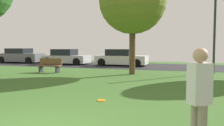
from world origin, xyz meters
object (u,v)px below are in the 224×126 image
at_px(person_thrower, 199,98).
at_px(park_bench, 50,65).
at_px(street_lamp_post, 214,37).
at_px(frisbee_disc, 101,100).
at_px(parked_car_grey, 21,56).
at_px(parked_car_silver, 66,57).
at_px(maple_tree_near, 133,0).
at_px(parked_car_white, 121,58).

relative_size(person_thrower, park_bench, 1.06).
bearing_deg(street_lamp_post, frisbee_disc, -114.28).
bearing_deg(person_thrower, frisbee_disc, 93.86).
distance_m(person_thrower, parked_car_grey, 22.97).
bearing_deg(frisbee_disc, parked_car_silver, 122.18).
bearing_deg(parked_car_silver, person_thrower, -55.95).
distance_m(maple_tree_near, parked_car_white, 7.25).
distance_m(parked_car_white, park_bench, 7.11).
distance_m(maple_tree_near, parked_car_silver, 10.19).
bearing_deg(parked_car_silver, maple_tree_near, -37.63).
relative_size(parked_car_grey, street_lamp_post, 0.99).
xyz_separation_m(person_thrower, parked_car_white, (-5.59, 16.04, -0.29)).
height_order(park_bench, street_lamp_post, street_lamp_post).
bearing_deg(parked_car_grey, parked_car_white, -1.93).
height_order(parked_car_grey, parked_car_white, parked_car_grey).
bearing_deg(parked_car_grey, person_thrower, -45.56).
distance_m(maple_tree_near, frisbee_disc, 8.34).
bearing_deg(parked_car_silver, parked_car_white, 0.08).
xyz_separation_m(parked_car_grey, street_lamp_post, (17.45, -4.15, 1.59)).
relative_size(parked_car_silver, park_bench, 2.59).
bearing_deg(parked_car_grey, park_bench, -42.15).
relative_size(person_thrower, parked_car_white, 0.39).
xyz_separation_m(frisbee_disc, parked_car_white, (-2.86, 12.89, 0.63)).
distance_m(maple_tree_near, person_thrower, 11.30).
bearing_deg(park_bench, parked_car_grey, -42.15).
bearing_deg(frisbee_disc, person_thrower, -49.10).
distance_m(frisbee_disc, parked_car_white, 13.22).
height_order(maple_tree_near, parked_car_grey, maple_tree_near).
distance_m(parked_car_silver, street_lamp_post, 12.89).
relative_size(frisbee_disc, park_bench, 0.17).
bearing_deg(parked_car_grey, frisbee_disc, -44.77).
xyz_separation_m(parked_car_white, park_bench, (-2.97, -6.46, -0.18)).
relative_size(maple_tree_near, parked_car_white, 1.49).
bearing_deg(parked_car_white, maple_tree_near, -68.72).
xyz_separation_m(parked_car_silver, parked_car_white, (5.25, 0.01, 0.01)).
bearing_deg(maple_tree_near, park_bench, -172.77).
bearing_deg(frisbee_disc, parked_car_grey, 135.23).
distance_m(person_thrower, park_bench, 12.85).
bearing_deg(parked_car_silver, parked_car_grey, 176.06).
relative_size(person_thrower, parked_car_silver, 0.41).
height_order(parked_car_silver, park_bench, parked_car_silver).
bearing_deg(park_bench, parked_car_silver, -70.49).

